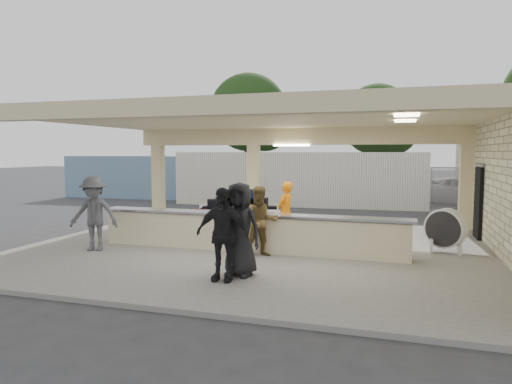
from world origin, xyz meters
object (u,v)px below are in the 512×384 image
(container_blue, at_px, (146,177))
(car_white_a, at_px, (462,191))
(luggage_cart, at_px, (237,212))
(drum_fan, at_px, (445,229))
(passenger_a, at_px, (261,221))
(container_white, at_px, (298,179))
(passenger_d, at_px, (239,229))
(baggage_counter, at_px, (248,232))
(baggage_handler, at_px, (286,211))
(car_dark, at_px, (472,190))
(passenger_c, at_px, (94,214))
(passenger_b, at_px, (222,234))

(container_blue, bearing_deg, car_white_a, 2.24)
(luggage_cart, distance_m, drum_fan, 5.72)
(drum_fan, relative_size, passenger_a, 0.65)
(passenger_a, xyz_separation_m, container_white, (-1.60, 11.89, 0.36))
(passenger_d, xyz_separation_m, container_blue, (-10.91, 14.67, 0.14))
(baggage_counter, bearing_deg, baggage_handler, 67.91)
(passenger_a, relative_size, car_dark, 0.43)
(passenger_c, height_order, car_dark, passenger_c)
(baggage_counter, relative_size, passenger_d, 4.26)
(drum_fan, xyz_separation_m, baggage_handler, (-4.21, 0.22, 0.26))
(car_dark, bearing_deg, baggage_counter, 174.36)
(car_white_a, relative_size, car_dark, 1.21)
(container_blue, bearing_deg, passenger_c, -66.54)
(drum_fan, relative_size, passenger_b, 0.60)
(passenger_b, height_order, car_white_a, passenger_b)
(passenger_d, relative_size, car_dark, 0.48)
(passenger_d, distance_m, car_white_a, 17.21)
(baggage_handler, bearing_deg, passenger_d, 16.77)
(passenger_a, distance_m, car_dark, 17.17)
(drum_fan, relative_size, car_white_a, 0.23)
(container_white, bearing_deg, luggage_cart, -91.17)
(passenger_a, bearing_deg, passenger_c, 163.33)
(luggage_cart, relative_size, container_white, 0.23)
(passenger_a, xyz_separation_m, passenger_d, (0.07, -1.79, 0.11))
(luggage_cart, distance_m, passenger_c, 4.02)
(car_white_a, bearing_deg, baggage_counter, 165.69)
(luggage_cart, bearing_deg, car_white_a, 40.87)
(baggage_counter, height_order, car_dark, car_dark)
(baggage_counter, bearing_deg, passenger_c, -163.48)
(baggage_counter, xyz_separation_m, passenger_a, (0.50, -0.50, 0.37))
(passenger_d, height_order, container_blue, container_blue)
(container_blue, bearing_deg, passenger_a, -52.30)
(drum_fan, bearing_deg, container_blue, 172.28)
(baggage_handler, xyz_separation_m, passenger_d, (-0.06, -3.83, 0.11))
(drum_fan, distance_m, container_blue, 18.79)
(passenger_b, bearing_deg, container_blue, 125.01)
(baggage_handler, distance_m, container_white, 10.01)
(luggage_cart, relative_size, passenger_a, 1.63)
(passenger_b, relative_size, car_dark, 0.46)
(luggage_cart, distance_m, passenger_a, 2.53)
(baggage_handler, distance_m, passenger_a, 2.05)
(passenger_b, xyz_separation_m, passenger_c, (-4.16, 1.60, 0.03))
(luggage_cart, xyz_separation_m, container_blue, (-9.46, 10.77, 0.32))
(baggage_handler, height_order, passenger_a, passenger_a)
(passenger_a, xyz_separation_m, passenger_c, (-4.30, -0.63, 0.10))
(passenger_d, bearing_deg, passenger_b, -109.47)
(passenger_a, bearing_deg, drum_fan, -2.20)
(passenger_a, distance_m, passenger_b, 2.23)
(car_dark, bearing_deg, passenger_d, 178.99)
(passenger_d, distance_m, container_white, 13.78)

